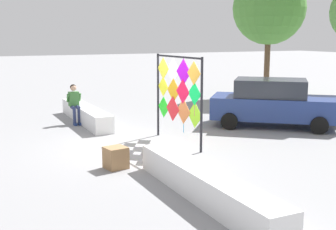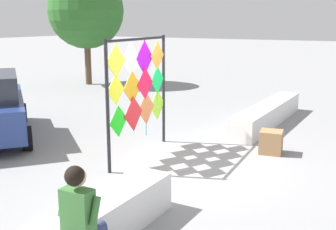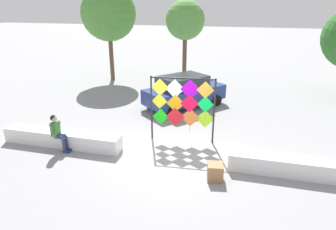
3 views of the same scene
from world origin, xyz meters
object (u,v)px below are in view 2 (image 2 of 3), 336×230
Objects in this scene: seated_vendor at (83,214)px; tree_far_right at (85,9)px; kite_display_rack at (139,85)px; cardboard_box_large at (271,142)px.

tree_far_right reaches higher than seated_vendor.
kite_display_rack is 11.63m from tree_far_right.
tree_far_right is (12.19, 10.31, 2.62)m from seated_vendor.
seated_vendor is 2.74× the size of cardboard_box_large.
cardboard_box_large is at bearing -120.66° from tree_far_right.
seated_vendor is at bearing -139.79° from tree_far_right.
kite_display_rack is 4.75m from seated_vendor.
kite_display_rack is at bearing 122.56° from cardboard_box_large.
seated_vendor is 16.18m from tree_far_right.
kite_display_rack reaches higher than seated_vendor.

